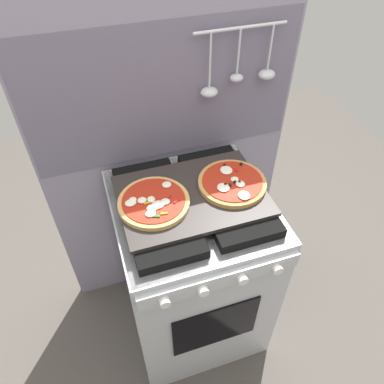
{
  "coord_description": "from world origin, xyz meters",
  "views": [
    {
      "loc": [
        -0.31,
        -0.93,
        1.88
      ],
      "look_at": [
        0.0,
        0.0,
        0.93
      ],
      "focal_mm": 34.68,
      "sensor_mm": 36.0,
      "label": 1
    }
  ],
  "objects": [
    {
      "name": "kitchen_backsplash",
      "position": [
        0.0,
        0.33,
        0.79
      ],
      "size": [
        1.1,
        0.09,
        1.55
      ],
      "color": "gray",
      "rests_on": "ground_plane"
    },
    {
      "name": "ground_plane",
      "position": [
        0.0,
        0.0,
        0.0
      ],
      "size": [
        4.0,
        4.0,
        0.0
      ],
      "primitive_type": "plane",
      "color": "#4C4742"
    },
    {
      "name": "pizza_right",
      "position": [
        0.16,
        -0.0,
        0.93
      ],
      "size": [
        0.26,
        0.26,
        0.03
      ],
      "color": "#C18947",
      "rests_on": "baking_tray"
    },
    {
      "name": "baking_tray",
      "position": [
        0.0,
        0.0,
        0.91
      ],
      "size": [
        0.54,
        0.38,
        0.02
      ],
      "primitive_type": "cube",
      "color": "#2D2826",
      "rests_on": "stove"
    },
    {
      "name": "stove",
      "position": [
        -0.0,
        -0.0,
        0.45
      ],
      "size": [
        0.6,
        0.64,
        0.9
      ],
      "color": "#B7BABF",
      "rests_on": "ground_plane"
    },
    {
      "name": "pizza_left",
      "position": [
        -0.15,
        -0.01,
        0.93
      ],
      "size": [
        0.26,
        0.26,
        0.03
      ],
      "color": "tan",
      "rests_on": "baking_tray"
    }
  ]
}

